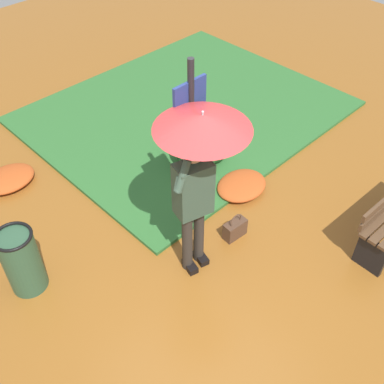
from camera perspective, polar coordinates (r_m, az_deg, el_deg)
ground_plane at (r=5.42m, az=1.39°, el=-10.82°), size 18.00×18.00×0.00m
grass_verge at (r=7.96m, az=-0.81°, el=9.91°), size 4.80×4.00×0.05m
person_with_umbrella at (r=4.52m, az=0.78°, el=4.39°), size 0.96×0.96×2.04m
info_sign_post at (r=5.03m, az=-0.21°, el=7.42°), size 0.44×0.07×2.30m
handbag at (r=5.78m, az=5.29°, el=-4.52°), size 0.31×0.16×0.37m
trash_bin at (r=5.38m, az=-20.15°, el=-7.94°), size 0.42×0.42×0.83m
shrub_cluster at (r=6.70m, az=1.08°, el=5.46°), size 0.76×0.69×0.62m
leaf_pile_near_person at (r=6.43m, az=6.11°, el=0.81°), size 0.75×0.60×0.16m
leaf_pile_by_bench at (r=6.98m, az=-21.60°, el=1.52°), size 0.74×0.59×0.16m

